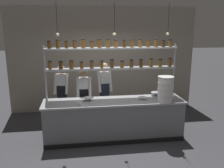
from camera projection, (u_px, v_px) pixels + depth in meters
name	position (u px, v px, depth m)	size (l,w,h in m)	color
ground_plane	(114.00, 138.00, 5.91)	(40.00, 40.00, 0.00)	#3D3D42
back_wall	(104.00, 60.00, 7.57)	(5.62, 0.12, 3.12)	#9E9384
prep_counter	(114.00, 120.00, 5.80)	(3.22, 0.76, 0.92)	gray
spice_shelf_unit	(112.00, 59.00, 5.79)	(3.10, 0.28, 2.29)	#ADAFB5
chef_left	(62.00, 92.00, 6.32)	(0.39, 0.32, 1.63)	black
chef_center	(84.00, 96.00, 6.16)	(0.37, 0.29, 1.57)	black
chef_right	(104.00, 90.00, 6.42)	(0.39, 0.31, 1.67)	black
container_stack	(165.00, 89.00, 5.57)	(0.36, 0.36, 0.58)	white
prep_bowl_near_left	(88.00, 99.00, 5.68)	(0.26, 0.26, 0.07)	silver
prep_bowl_center_front	(156.00, 94.00, 6.09)	(0.28, 0.28, 0.08)	#B2B7BC
prep_bowl_center_back	(142.00, 98.00, 5.77)	(0.20, 0.20, 0.05)	silver
serving_cup_front	(80.00, 103.00, 5.34)	(0.08, 0.08, 0.10)	silver
pendant_light_row	(114.00, 33.00, 5.33)	(2.46, 0.07, 0.70)	black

